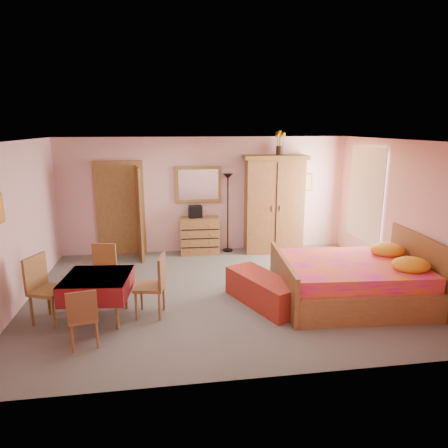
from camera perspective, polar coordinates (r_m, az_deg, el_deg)
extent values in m
plane|color=#67635B|center=(7.09, -0.45, -9.68)|extent=(6.50, 6.50, 0.00)
plane|color=brown|center=(6.51, -0.50, 11.83)|extent=(6.50, 6.50, 0.00)
cube|color=#DFA2A2|center=(9.11, -2.65, 4.16)|extent=(6.50, 0.10, 2.60)
cube|color=#DFA2A2|center=(4.32, 4.14, -6.89)|extent=(6.50, 0.10, 2.60)
cube|color=#DFA2A2|center=(7.02, -27.75, -0.34)|extent=(0.10, 5.00, 2.60)
cube|color=#DFA2A2|center=(7.81, 23.88, 1.35)|extent=(0.10, 5.00, 2.60)
cube|color=#9E6B35|center=(9.14, -14.54, 2.01)|extent=(1.06, 0.12, 2.15)
cube|color=white|center=(8.78, 19.65, 3.99)|extent=(0.08, 1.40, 1.95)
cube|color=#D8BF59|center=(9.57, 11.58, 5.87)|extent=(0.30, 0.04, 0.40)
cube|color=#9D6535|center=(9.05, -3.47, -1.69)|extent=(0.89, 0.47, 0.82)
cube|color=white|center=(9.02, -3.69, 5.65)|extent=(1.03, 0.06, 0.82)
cube|color=black|center=(8.97, -4.13, 1.76)|extent=(0.31, 0.23, 0.27)
cube|color=black|center=(9.09, 0.55, 1.58)|extent=(0.27, 0.27, 1.80)
cube|color=brown|center=(9.14, 7.08, 2.85)|extent=(1.45, 0.81, 2.21)
cube|color=gold|center=(9.09, 7.95, 11.45)|extent=(0.23, 0.23, 0.53)
cube|color=#CC1379|center=(6.89, 17.78, -6.15)|extent=(2.52, 2.05, 1.10)
cube|color=maroon|center=(6.58, 5.58, -9.41)|extent=(1.06, 1.52, 0.48)
cube|color=maroon|center=(6.33, -17.47, -9.97)|extent=(1.02, 1.02, 0.68)
cube|color=#925B31|center=(5.65, -19.47, -12.30)|extent=(0.44, 0.44, 0.82)
cube|color=#AE7B3B|center=(6.99, -17.13, -6.66)|extent=(0.49, 0.49, 0.90)
cube|color=olive|center=(6.43, -23.70, -8.58)|extent=(0.60, 0.60, 1.01)
cube|color=#956032|center=(6.21, -10.58, -8.69)|extent=(0.50, 0.50, 0.95)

